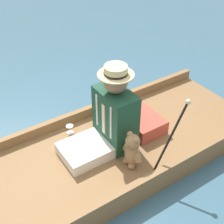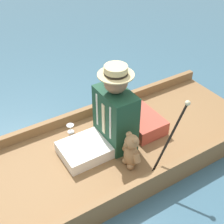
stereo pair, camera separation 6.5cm
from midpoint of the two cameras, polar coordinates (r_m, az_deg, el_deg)
name	(u,v)px [view 1 (the left image)]	position (r m, az deg, el deg)	size (l,w,h in m)	color
ground_plane	(104,161)	(3.02, -2.19, -8.93)	(16.00, 16.00, 0.00)	#385B70
punt_boat	(103,155)	(2.96, -2.22, -7.91)	(1.15, 3.23, 0.24)	brown
seat_cushion	(141,121)	(3.15, 4.67, -1.69)	(0.47, 0.33, 0.15)	#B24738
seated_person	(109,119)	(2.79, -1.16, -1.29)	(0.41, 0.70, 0.82)	white
teddy_bear	(132,151)	(2.69, 2.99, -7.12)	(0.24, 0.14, 0.35)	#9E754C
wine_glass	(70,128)	(3.10, -8.33, -2.91)	(0.07, 0.07, 0.09)	silver
walking_cane	(173,132)	(2.56, 10.44, -3.54)	(0.04, 0.33, 0.67)	black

